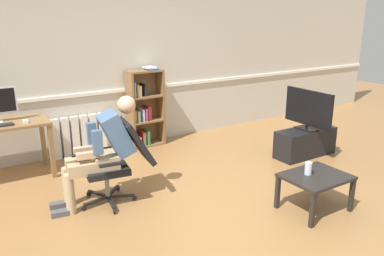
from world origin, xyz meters
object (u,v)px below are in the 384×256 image
object	(u,v)px
person_seated	(102,149)
tv_stand	(305,142)
computer_mouse	(25,121)
coffee_table	(316,180)
bookshelf	(144,110)
tv_screen	(308,109)
radiator	(80,136)
office_chair	(120,158)
drinking_glass	(308,168)

from	to	relation	value
person_seated	tv_stand	bearing A→B (deg)	95.10
computer_mouse	coffee_table	distance (m)	3.58
bookshelf	tv_screen	xyz separation A→B (m)	(1.84, -1.76, 0.13)
computer_mouse	coffee_table	bearing A→B (deg)	-46.44
radiator	coffee_table	world-z (taller)	radiator
computer_mouse	bookshelf	bearing A→B (deg)	12.59
office_chair	tv_screen	bearing A→B (deg)	95.43
office_chair	tv_stand	bearing A→B (deg)	95.43
computer_mouse	bookshelf	distance (m)	1.89
office_chair	computer_mouse	bearing A→B (deg)	-140.04
computer_mouse	tv_screen	distance (m)	3.92
tv_stand	coffee_table	bearing A→B (deg)	-135.08
person_seated	drinking_glass	bearing A→B (deg)	62.15
bookshelf	office_chair	size ratio (longest dim) A/B	1.35
radiator	tv_stand	distance (m)	3.42
coffee_table	drinking_glass	world-z (taller)	drinking_glass
tv_stand	tv_screen	distance (m)	0.52
office_chair	tv_stand	distance (m)	2.93
bookshelf	drinking_glass	size ratio (longest dim) A/B	9.33
computer_mouse	office_chair	distance (m)	1.46
tv_stand	drinking_glass	size ratio (longest dim) A/B	7.17
bookshelf	coffee_table	size ratio (longest dim) A/B	1.88
tv_stand	tv_screen	world-z (taller)	tv_screen
computer_mouse	coffee_table	xyz separation A→B (m)	(2.45, -2.57, -0.42)
office_chair	coffee_table	size ratio (longest dim) A/B	1.39
tv_stand	coffee_table	distance (m)	1.74
coffee_table	drinking_glass	distance (m)	0.15
bookshelf	person_seated	world-z (taller)	bookshelf
computer_mouse	radiator	distance (m)	1.06
coffee_table	tv_stand	bearing A→B (deg)	44.92
tv_screen	computer_mouse	bearing A→B (deg)	70.87
bookshelf	drinking_glass	xyz separation A→B (m)	(0.55, -2.92, -0.12)
bookshelf	tv_stand	size ratio (longest dim) A/B	1.30
computer_mouse	tv_stand	distance (m)	3.96
computer_mouse	office_chair	world-z (taller)	office_chair
drinking_glass	person_seated	bearing A→B (deg)	144.19
computer_mouse	tv_stand	bearing A→B (deg)	-20.15
office_chair	person_seated	xyz separation A→B (m)	(-0.19, 0.03, 0.13)
radiator	office_chair	world-z (taller)	office_chair
office_chair	tv_stand	size ratio (longest dim) A/B	0.96
bookshelf	person_seated	xyz separation A→B (m)	(-1.27, -1.60, 0.06)
tv_stand	bookshelf	bearing A→B (deg)	136.23
person_seated	office_chair	bearing A→B (deg)	90.00
computer_mouse	office_chair	xyz separation A→B (m)	(0.76, -1.22, -0.25)
computer_mouse	tv_screen	bearing A→B (deg)	-20.15
tv_screen	coffee_table	xyz separation A→B (m)	(-1.23, -1.23, -0.38)
drinking_glass	office_chair	bearing A→B (deg)	141.69
coffee_table	drinking_glass	size ratio (longest dim) A/B	4.96
computer_mouse	coffee_table	size ratio (longest dim) A/B	0.15
office_chair	coffee_table	bearing A→B (deg)	59.18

